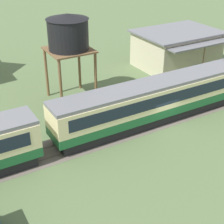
{
  "coord_description": "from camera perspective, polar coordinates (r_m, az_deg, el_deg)",
  "views": [
    {
      "loc": [
        -17.88,
        -21.05,
        16.16
      ],
      "look_at": [
        -4.6,
        1.65,
        1.89
      ],
      "focal_mm": 55.0,
      "sensor_mm": 36.0,
      "label": 1
    }
  ],
  "objects": [
    {
      "name": "water_tower",
      "position": [
        34.42,
        -7.31,
        12.79
      ],
      "size": [
        4.32,
        4.32,
        8.92
      ],
      "color": "brown",
      "rests_on": "ground_plane"
    },
    {
      "name": "station_building",
      "position": [
        45.56,
        10.66,
        10.32
      ],
      "size": [
        10.31,
        8.91,
        4.59
      ],
      "color": "beige",
      "rests_on": "ground_plane"
    },
    {
      "name": "ground_plane",
      "position": [
        32.0,
        8.64,
        -2.21
      ],
      "size": [
        600.0,
        600.0,
        0.0
      ],
      "primitive_type": "plane",
      "color": "#566B42"
    },
    {
      "name": "passenger_train",
      "position": [
        27.31,
        -10.8,
        -2.87
      ],
      "size": [
        87.32,
        3.03,
        3.93
      ],
      "color": "#1E6033",
      "rests_on": "ground_plane"
    }
  ]
}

